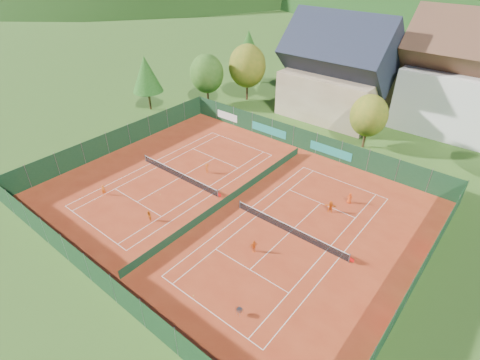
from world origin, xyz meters
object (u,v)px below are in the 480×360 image
(player_left_mid, at_px, (149,216))
(player_right_far_b, at_px, (330,207))
(player_left_far, at_px, (207,168))
(ball_hopper, at_px, (240,310))
(chalet, at_px, (337,74))
(player_left_near, at_px, (104,190))
(player_right_far_a, at_px, (350,198))
(player_right_near, at_px, (254,246))

(player_left_mid, relative_size, player_right_far_b, 0.87)
(player_left_far, bearing_deg, player_right_far_b, -141.19)
(ball_hopper, relative_size, player_left_far, 0.62)
(chalet, distance_m, ball_hopper, 43.16)
(ball_hopper, bearing_deg, chalet, 108.09)
(chalet, height_order, player_left_near, chalet)
(player_left_mid, distance_m, player_right_far_a, 21.78)
(ball_hopper, height_order, player_right_near, player_right_near)
(player_right_far_a, bearing_deg, player_left_far, 4.84)
(player_right_near, bearing_deg, player_left_mid, 136.40)
(ball_hopper, xyz_separation_m, player_right_far_a, (0.12, 19.06, 0.11))
(ball_hopper, height_order, player_right_far_b, player_right_far_b)
(chalet, relative_size, player_right_far_a, 12.13)
(player_right_near, bearing_deg, ball_hopper, -121.32)
(player_left_mid, xyz_separation_m, player_left_far, (-1.84, 10.69, 0.03))
(player_right_near, height_order, player_right_far_b, player_right_far_b)
(player_left_near, distance_m, player_right_far_a, 27.73)
(chalet, height_order, player_right_near, chalet)
(chalet, distance_m, player_left_mid, 38.11)
(ball_hopper, bearing_deg, player_right_far_b, 92.73)
(player_left_far, distance_m, player_right_far_b, 15.88)
(chalet, bearing_deg, player_right_far_b, -62.85)
(player_left_mid, distance_m, player_right_far_b, 19.15)
(player_left_near, bearing_deg, player_right_far_b, -7.75)
(player_left_mid, relative_size, player_left_far, 0.95)
(ball_hopper, relative_size, player_right_far_b, 0.57)
(player_left_mid, relative_size, player_right_far_a, 0.91)
(player_right_near, relative_size, player_right_far_b, 0.93)
(ball_hopper, distance_m, player_right_far_a, 19.06)
(player_left_mid, height_order, player_right_far_a, player_right_far_a)
(player_left_near, relative_size, player_right_far_a, 0.95)
(ball_hopper, height_order, player_right_far_a, player_right_far_a)
(ball_hopper, bearing_deg, player_left_mid, 168.36)
(player_left_near, height_order, player_right_far_b, player_right_far_b)
(player_left_near, bearing_deg, player_left_far, 22.00)
(player_left_far, height_order, player_right_far_a, player_right_far_a)
(ball_hopper, distance_m, player_left_near, 22.48)
(player_left_near, height_order, player_left_mid, player_left_near)
(player_left_far, bearing_deg, player_left_mid, 129.33)
(player_right_near, relative_size, player_right_far_a, 0.98)
(player_left_mid, height_order, player_right_near, player_right_near)
(player_right_near, distance_m, player_right_far_b, 10.32)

